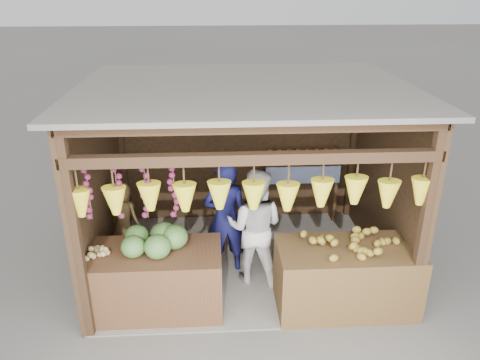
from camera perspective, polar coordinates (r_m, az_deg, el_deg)
The scene contains 12 objects.
ground at distance 7.12m, azimuth 0.54°, elevation -9.98°, with size 80.00×80.00×0.00m, color #514F49.
stall_structure at distance 6.32m, azimuth 0.32°, elevation 2.53°, with size 4.30×3.30×2.66m.
back_shelf at distance 7.97m, azimuth 7.48°, elevation 0.69°, with size 1.25×0.32×1.32m.
counter_left at distance 6.10m, azimuth -10.15°, elevation -11.94°, with size 1.64×0.85×0.84m, color #452717.
counter_right at distance 6.20m, azimuth 12.78°, elevation -11.51°, with size 1.75×0.85×0.86m, color #4A3318.
stool at distance 7.21m, azimuth -13.49°, elevation -8.83°, with size 0.33×0.33×0.31m, color black.
man_standing at distance 6.55m, azimuth -1.77°, elevation -4.66°, with size 0.61×0.40×1.68m, color #121244.
woman_standing at distance 6.34m, azimuth 1.80°, elevation -5.75°, with size 0.81×0.63×1.66m, color silver.
vendor_seated at distance 6.89m, azimuth -13.99°, elevation -4.24°, with size 0.49×0.32×0.99m, color brown.
melon_pile at distance 5.83m, azimuth -10.61°, elevation -7.04°, with size 1.00×0.50×0.32m, color #1A4412, non-canonical shape.
tanfruit_pile at distance 5.94m, azimuth -16.90°, elevation -8.14°, with size 0.34×0.40×0.13m, color #A98A4E, non-canonical shape.
mango_pile at distance 5.91m, azimuth 13.42°, elevation -7.24°, with size 1.40×0.64×0.22m, color #A95116, non-canonical shape.
Camera 1 is at (-0.42, -5.95, 3.90)m, focal length 35.00 mm.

